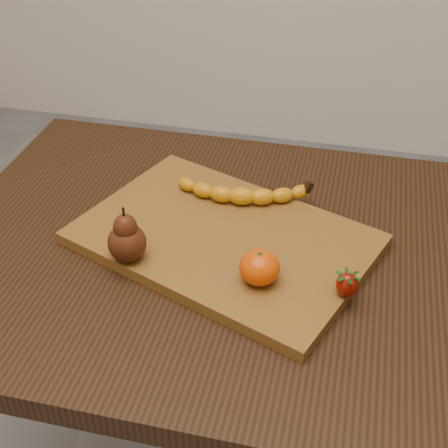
% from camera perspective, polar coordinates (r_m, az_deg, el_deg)
% --- Properties ---
extents(table, '(1.00, 0.70, 0.76)m').
position_cam_1_polar(table, '(1.06, 1.95, -6.38)').
color(table, black).
rests_on(table, ground).
extents(cutting_board, '(0.53, 0.44, 0.02)m').
position_cam_1_polar(cutting_board, '(1.00, 0.00, -1.38)').
color(cutting_board, brown).
rests_on(cutting_board, table).
extents(banana, '(0.20, 0.07, 0.03)m').
position_cam_1_polar(banana, '(1.06, 1.61, 2.57)').
color(banana, orange).
rests_on(banana, cutting_board).
extents(pear, '(0.07, 0.07, 0.09)m').
position_cam_1_polar(pear, '(0.93, -8.95, -0.90)').
color(pear, '#481E0B').
rests_on(pear, cutting_board).
extents(mandarin, '(0.07, 0.07, 0.05)m').
position_cam_1_polar(mandarin, '(0.89, 3.28, -3.98)').
color(mandarin, '#DB4302').
rests_on(mandarin, cutting_board).
extents(strawberry, '(0.04, 0.04, 0.04)m').
position_cam_1_polar(strawberry, '(0.89, 11.19, -5.38)').
color(strawberry, '#810E03').
rests_on(strawberry, cutting_board).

